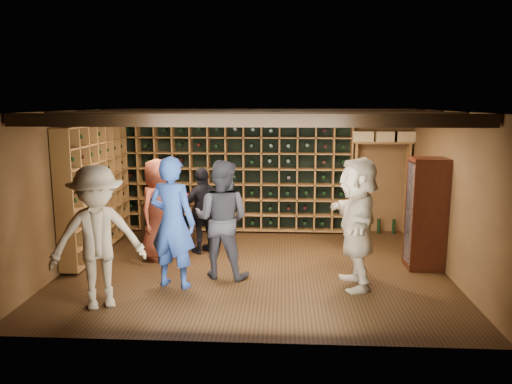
# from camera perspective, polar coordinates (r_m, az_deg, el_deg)

# --- Properties ---
(ground) EXTENTS (6.00, 6.00, 0.00)m
(ground) POSITION_cam_1_polar(r_m,az_deg,el_deg) (8.10, -0.21, -8.75)
(ground) COLOR #321E0E
(ground) RESTS_ON ground
(room_shell) EXTENTS (6.00, 6.00, 6.00)m
(room_shell) POSITION_cam_1_polar(r_m,az_deg,el_deg) (7.71, -0.20, 8.65)
(room_shell) COLOR brown
(room_shell) RESTS_ON ground
(wine_rack_back) EXTENTS (4.65, 0.30, 2.20)m
(wine_rack_back) POSITION_cam_1_polar(r_m,az_deg,el_deg) (10.13, -2.40, 1.82)
(wine_rack_back) COLOR brown
(wine_rack_back) RESTS_ON ground
(wine_rack_left) EXTENTS (0.30, 2.65, 2.20)m
(wine_rack_left) POSITION_cam_1_polar(r_m,az_deg,el_deg) (9.20, -17.77, 0.47)
(wine_rack_left) COLOR brown
(wine_rack_left) RESTS_ON ground
(crate_shelf) EXTENTS (1.20, 0.32, 2.07)m
(crate_shelf) POSITION_cam_1_polar(r_m,az_deg,el_deg) (10.21, 14.24, 3.94)
(crate_shelf) COLOR brown
(crate_shelf) RESTS_ON ground
(display_cabinet) EXTENTS (0.55, 0.50, 1.75)m
(display_cabinet) POSITION_cam_1_polar(r_m,az_deg,el_deg) (8.35, 18.82, -2.61)
(display_cabinet) COLOR #38140B
(display_cabinet) RESTS_ON ground
(man_blue_shirt) EXTENTS (0.79, 0.62, 1.90)m
(man_blue_shirt) POSITION_cam_1_polar(r_m,az_deg,el_deg) (7.20, -9.53, -3.45)
(man_blue_shirt) COLOR navy
(man_blue_shirt) RESTS_ON ground
(man_grey_suit) EXTENTS (1.00, 0.85, 1.79)m
(man_grey_suit) POSITION_cam_1_polar(r_m,az_deg,el_deg) (7.54, -3.94, -3.12)
(man_grey_suit) COLOR #222227
(man_grey_suit) RESTS_ON ground
(guest_red_floral) EXTENTS (0.85, 0.99, 1.71)m
(guest_red_floral) POSITION_cam_1_polar(r_m,az_deg,el_deg) (8.54, -11.04, -1.96)
(guest_red_floral) COLOR maroon
(guest_red_floral) RESTS_ON ground
(guest_woman_black) EXTENTS (0.92, 0.86, 1.52)m
(guest_woman_black) POSITION_cam_1_polar(r_m,az_deg,el_deg) (8.80, -6.02, -2.11)
(guest_woman_black) COLOR black
(guest_woman_black) RESTS_ON ground
(guest_khaki) EXTENTS (1.38, 1.14, 1.86)m
(guest_khaki) POSITION_cam_1_polar(r_m,az_deg,el_deg) (6.71, -17.65, -4.99)
(guest_khaki) COLOR #817259
(guest_khaki) RESTS_ON ground
(guest_beige) EXTENTS (0.64, 1.77, 1.88)m
(guest_beige) POSITION_cam_1_polar(r_m,az_deg,el_deg) (7.26, 11.49, -3.46)
(guest_beige) COLOR tan
(guest_beige) RESTS_ON ground
(tasting_table) EXTENTS (1.10, 0.61, 1.08)m
(tasting_table) POSITION_cam_1_polar(r_m,az_deg,el_deg) (9.52, -9.69, -1.53)
(tasting_table) COLOR black
(tasting_table) RESTS_ON ground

